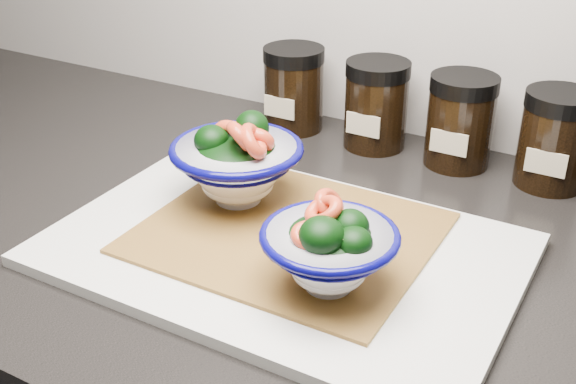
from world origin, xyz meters
The scene contains 9 objects.
countertop centered at (0.00, 1.45, 0.88)m, with size 3.50×0.60×0.04m, color black.
cutting_board centered at (-0.06, 1.40, 0.91)m, with size 0.45×0.30×0.01m, color silver.
bamboo_mat centered at (-0.07, 1.42, 0.91)m, with size 0.28×0.24×0.00m, color #A67D32.
bowl_left centered at (-0.15, 1.45, 0.96)m, with size 0.14×0.14×0.11m.
bowl_right centered at (0.01, 1.36, 0.95)m, with size 0.12×0.12×0.09m.
spice_jar_a centered at (-0.21, 1.69, 0.96)m, with size 0.08×0.08×0.11m.
spice_jar_b centered at (-0.09, 1.69, 0.96)m, with size 0.08×0.08×0.11m.
spice_jar_c centered at (0.02, 1.69, 0.96)m, with size 0.08×0.08×0.11m.
spice_jar_d centered at (0.13, 1.69, 0.96)m, with size 0.08×0.08×0.11m.
Camera 1 is at (0.24, 0.88, 1.29)m, focal length 45.00 mm.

